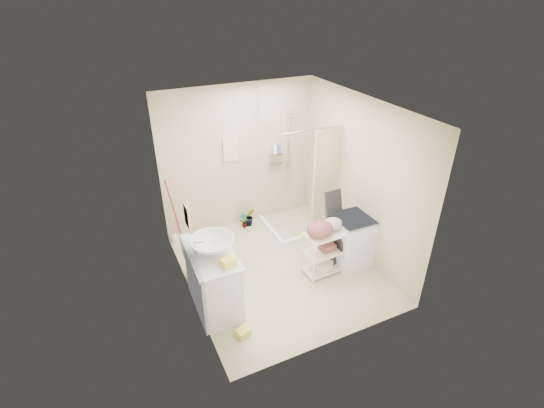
{
  "coord_description": "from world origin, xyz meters",
  "views": [
    {
      "loc": [
        -2.22,
        -4.45,
        3.98
      ],
      "look_at": [
        0.0,
        0.25,
        1.06
      ],
      "focal_mm": 26.0,
      "sensor_mm": 36.0,
      "label": 1
    }
  ],
  "objects_px": {
    "toilet": "(207,255)",
    "vanity": "(213,280)",
    "washing_machine": "(351,240)",
    "laundry_rack": "(324,249)"
  },
  "relations": [
    {
      "from": "toilet",
      "to": "vanity",
      "type": "bearing_deg",
      "value": 172.49
    },
    {
      "from": "vanity",
      "to": "washing_machine",
      "type": "height_order",
      "value": "vanity"
    },
    {
      "from": "toilet",
      "to": "laundry_rack",
      "type": "xyz_separation_m",
      "value": [
        1.65,
        -0.71,
        0.07
      ]
    },
    {
      "from": "vanity",
      "to": "toilet",
      "type": "distance_m",
      "value": 0.73
    },
    {
      "from": "vanity",
      "to": "washing_machine",
      "type": "bearing_deg",
      "value": 2.48
    },
    {
      "from": "toilet",
      "to": "laundry_rack",
      "type": "distance_m",
      "value": 1.8
    },
    {
      "from": "toilet",
      "to": "washing_machine",
      "type": "relative_size",
      "value": 0.87
    },
    {
      "from": "toilet",
      "to": "laundry_rack",
      "type": "bearing_deg",
      "value": -111.11
    },
    {
      "from": "washing_machine",
      "to": "laundry_rack",
      "type": "height_order",
      "value": "laundry_rack"
    },
    {
      "from": "laundry_rack",
      "to": "vanity",
      "type": "bearing_deg",
      "value": 177.23
    }
  ]
}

